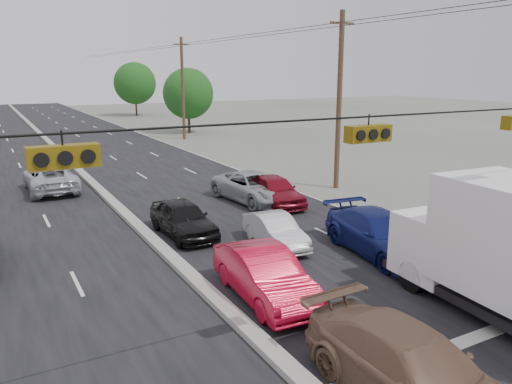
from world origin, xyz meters
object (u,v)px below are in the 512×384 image
Objects in this scene: utility_pole_right_b at (339,100)px; oncoming_far at (50,178)px; queue_car_a at (183,219)px; queue_car_b at (275,231)px; queue_car_d at (380,234)px; tree_right_mid at (188,94)px; tree_right_far at (135,83)px; queue_car_e at (275,191)px; tan_sedan at (412,370)px; queue_car_c at (254,188)px; red_sedan at (265,275)px; utility_pole_right_c at (183,88)px.

oncoming_far is at bearing 154.30° from utility_pole_right_b.
queue_car_a reaches higher than queue_car_b.
utility_pole_right_b is at bearing 18.50° from queue_car_a.
utility_pole_right_b is 1.83× the size of queue_car_d.
tree_right_far is (1.00, 25.00, 0.62)m from tree_right_mid.
queue_car_a is 4.02m from queue_car_b.
queue_car_a is at bearing -103.89° from tree_right_far.
queue_car_e is at bearing 20.69° from queue_car_a.
tree_right_mid reaches higher than queue_car_d.
tan_sedan is at bearing -90.48° from queue_car_a.
queue_car_e reaches higher than queue_car_b.
tan_sedan is 12.56m from queue_car_a.
utility_pole_right_b is at bearing -0.79° from queue_car_c.
red_sedan is at bearing -117.25° from queue_car_e.
tree_right_mid is 1.29× the size of oncoming_far.
queue_car_e reaches higher than queue_car_a.
tree_right_mid reaches higher than queue_car_b.
tan_sedan is 8.81m from queue_car_d.
queue_car_d is at bearing 118.77° from oncoming_far.
tan_sedan is at bearing -121.19° from queue_car_d.
queue_car_c is at bearing 66.70° from red_sedan.
tree_right_mid is 1.30× the size of queue_car_c.
queue_car_c is (-8.30, -30.51, -3.57)m from tree_right_mid.
queue_car_a is 1.15× the size of queue_car_b.
utility_pole_right_b reaches higher than tree_right_far.
queue_car_e is at bearing 61.28° from red_sedan.
tree_right_mid is 40.61m from queue_car_d.
queue_car_c is at bearing 70.30° from tan_sedan.
tan_sedan is at bearing -123.30° from utility_pole_right_b.
queue_car_d is at bearing -36.02° from queue_car_b.
tan_sedan is at bearing -113.42° from queue_car_c.
tree_right_mid is 1.58× the size of queue_car_e.
queue_car_d is at bearing -101.31° from tree_right_mid.
red_sedan is 0.85× the size of queue_car_d.
queue_car_c is at bearing 73.88° from queue_car_b.
tree_right_mid is 32.75m from queue_car_e.
red_sedan is 1.07× the size of queue_car_a.
tree_right_mid is at bearing 81.54° from queue_car_e.
tree_right_far is 2.16× the size of queue_car_b.
queue_car_e is at bearing -103.69° from tree_right_mid.
utility_pole_right_c is 1.40× the size of tree_right_mid.
tan_sedan is 0.96× the size of oncoming_far.
queue_car_b is (2.48, 9.58, -0.15)m from tan_sedan.
oncoming_far is (-6.51, 14.18, 0.15)m from queue_car_b.
utility_pole_right_c reaches higher than tree_right_far.
queue_car_e is at bearing 67.07° from tan_sedan.
queue_car_c is at bearing 99.35° from queue_car_d.
queue_car_a is 7.99m from queue_car_d.
oncoming_far is (-14.92, -17.82, -4.34)m from utility_pole_right_c.
tan_sedan is (-13.39, -46.58, -3.56)m from tree_right_mid.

